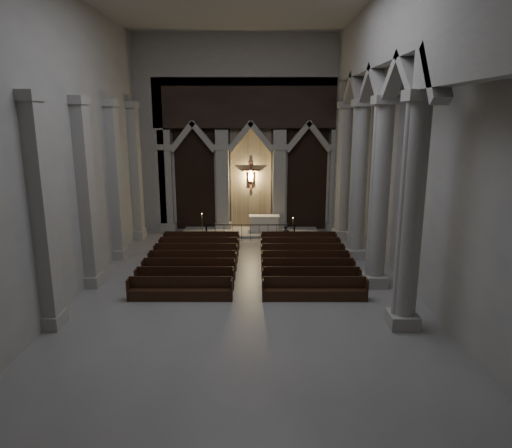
# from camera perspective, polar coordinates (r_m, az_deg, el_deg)

# --- Properties ---
(room) EXTENTS (24.00, 24.10, 12.00)m
(room) POSITION_cam_1_polar(r_m,az_deg,el_deg) (17.31, -1.18, 14.60)
(room) COLOR gray
(room) RESTS_ON ground
(sanctuary_wall) EXTENTS (14.00, 0.77, 12.00)m
(sanctuary_wall) POSITION_cam_1_polar(r_m,az_deg,el_deg) (28.85, -0.67, 12.13)
(sanctuary_wall) COLOR #A8A59D
(sanctuary_wall) RESTS_ON ground
(right_arcade) EXTENTS (1.00, 24.00, 12.00)m
(right_arcade) POSITION_cam_1_polar(r_m,az_deg,el_deg) (19.34, 16.00, 14.64)
(right_arcade) COLOR #A8A59D
(right_arcade) RESTS_ON ground
(left_pilasters) EXTENTS (0.60, 13.00, 8.03)m
(left_pilasters) POSITION_cam_1_polar(r_m,az_deg,el_deg) (22.24, -18.64, 4.07)
(left_pilasters) COLOR #A8A59D
(left_pilasters) RESTS_ON ground
(sanctuary_step) EXTENTS (8.50, 2.60, 0.15)m
(sanctuary_step) POSITION_cam_1_polar(r_m,az_deg,el_deg) (28.81, -0.66, -1.03)
(sanctuary_step) COLOR #A8A59D
(sanctuary_step) RESTS_ON ground
(altar) EXTENTS (1.92, 0.77, 0.97)m
(altar) POSITION_cam_1_polar(r_m,az_deg,el_deg) (28.78, 1.03, 0.12)
(altar) COLOR silver
(altar) RESTS_ON sanctuary_step
(altar_rail) EXTENTS (5.29, 0.09, 1.04)m
(altar_rail) POSITION_cam_1_polar(r_m,az_deg,el_deg) (26.88, -0.71, -0.73)
(altar_rail) COLOR black
(altar_rail) RESTS_ON ground
(candle_stand_left) EXTENTS (0.25, 0.25, 1.48)m
(candle_stand_left) POSITION_cam_1_polar(r_m,az_deg,el_deg) (28.12, -6.74, -0.79)
(candle_stand_left) COLOR #A18B31
(candle_stand_left) RESTS_ON ground
(candle_stand_right) EXTENTS (0.23, 0.23, 1.39)m
(candle_stand_right) POSITION_cam_1_polar(r_m,az_deg,el_deg) (27.31, 4.61, -1.22)
(candle_stand_right) COLOR #A18B31
(candle_stand_right) RESTS_ON ground
(pews) EXTENTS (9.61, 7.80, 0.94)m
(pews) POSITION_cam_1_polar(r_m,az_deg,el_deg) (21.98, -0.89, -5.00)
(pews) COLOR black
(pews) RESTS_ON ground
(worshipper) EXTENTS (0.50, 0.40, 1.18)m
(worshipper) POSITION_cam_1_polar(r_m,az_deg,el_deg) (25.93, 3.77, -1.51)
(worshipper) COLOR black
(worshipper) RESTS_ON ground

